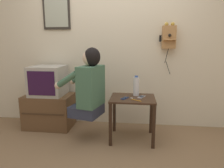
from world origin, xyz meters
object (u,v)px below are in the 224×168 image
object	(u,v)px
framed_picture	(56,13)
water_bottle	(136,86)
person	(89,85)
television	(48,81)
toothbrush	(135,100)
cell_phone_held	(125,98)
wall_phone_antique	(169,37)
cell_phone_spare	(142,97)

from	to	relation	value
framed_picture	water_bottle	xyz separation A→B (m)	(1.24, -0.42, -1.03)
framed_picture	water_bottle	bearing A→B (deg)	-18.70
person	framed_picture	world-z (taller)	framed_picture
television	framed_picture	distance (m)	1.05
framed_picture	toothbrush	distance (m)	1.81
framed_picture	cell_phone_held	size ratio (longest dim) A/B	3.64
wall_phone_antique	cell_phone_held	xyz separation A→B (m)	(-0.59, -0.55, -0.79)
person	television	distance (m)	0.79
person	water_bottle	bearing A→B (deg)	-57.85
water_bottle	cell_phone_held	bearing A→B (deg)	-129.95
wall_phone_antique	framed_picture	size ratio (longest dim) A/B	1.48
cell_phone_held	framed_picture	bearing A→B (deg)	174.56
wall_phone_antique	cell_phone_spare	size ratio (longest dim) A/B	5.41
cell_phone_spare	toothbrush	size ratio (longest dim) A/B	1.00
cell_phone_held	toothbrush	xyz separation A→B (m)	(0.13, -0.07, 0.00)
television	toothbrush	size ratio (longest dim) A/B	3.50
person	cell_phone_spare	size ratio (longest dim) A/B	6.46
wall_phone_antique	cell_phone_held	world-z (taller)	wall_phone_antique
water_bottle	cell_phone_spare	bearing A→B (deg)	-49.64
cell_phone_spare	person	bearing A→B (deg)	-147.19
wall_phone_antique	cell_phone_held	distance (m)	1.13
water_bottle	wall_phone_antique	bearing A→B (deg)	39.70
person	wall_phone_antique	distance (m)	1.35
person	television	world-z (taller)	person
framed_picture	toothbrush	size ratio (longest dim) A/B	3.65
water_bottle	toothbrush	bearing A→B (deg)	-92.32
television	toothbrush	xyz separation A→B (m)	(1.31, -0.39, -0.14)
person	television	size ratio (longest dim) A/B	1.85
person	toothbrush	size ratio (longest dim) A/B	6.48
person	framed_picture	xyz separation A→B (m)	(-0.63, 0.61, 0.99)
television	toothbrush	distance (m)	1.37
person	wall_phone_antique	xyz separation A→B (m)	(1.05, 0.57, 0.62)
framed_picture	toothbrush	xyz separation A→B (m)	(1.23, -0.66, -1.16)
toothbrush	cell_phone_spare	bearing A→B (deg)	8.29
television	wall_phone_antique	xyz separation A→B (m)	(1.77, 0.22, 0.64)
wall_phone_antique	person	bearing A→B (deg)	-151.79
person	water_bottle	xyz separation A→B (m)	(0.60, 0.19, -0.04)
cell_phone_held	cell_phone_spare	distance (m)	0.23
television	water_bottle	distance (m)	1.32
cell_phone_spare	water_bottle	size ratio (longest dim) A/B	0.50
television	cell_phone_spare	xyz separation A→B (m)	(1.39, -0.24, -0.14)
framed_picture	cell_phone_held	world-z (taller)	framed_picture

